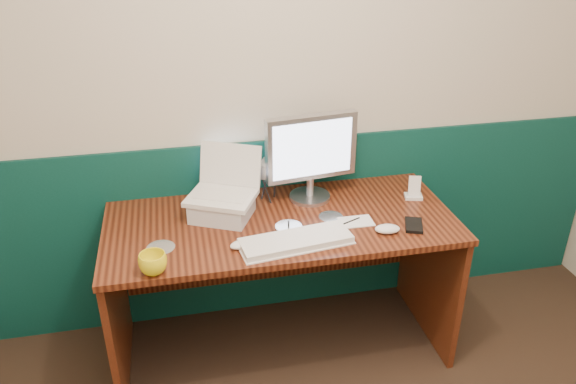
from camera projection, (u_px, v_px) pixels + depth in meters
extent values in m
cube|color=beige|center=(295.00, 89.00, 2.69)|extent=(3.50, 0.04, 2.50)
cube|color=#07332D|center=(294.00, 225.00, 3.02)|extent=(3.48, 0.02, 1.00)
cube|color=#321209|center=(282.00, 287.00, 2.74)|extent=(1.60, 0.70, 0.75)
cube|color=silver|center=(222.00, 208.00, 2.58)|extent=(0.33, 0.31, 0.09)
cube|color=white|center=(296.00, 242.00, 2.38)|extent=(0.49, 0.22, 0.03)
ellipsoid|color=white|center=(387.00, 229.00, 2.46)|extent=(0.12, 0.08, 0.04)
ellipsoid|color=silver|center=(241.00, 244.00, 2.36)|extent=(0.11, 0.08, 0.03)
imported|color=yellow|center=(153.00, 263.00, 2.18)|extent=(0.15, 0.15, 0.09)
cylinder|color=silver|center=(289.00, 228.00, 2.48)|extent=(0.12, 0.12, 0.02)
cylinder|color=#AFB6BF|center=(161.00, 247.00, 2.36)|extent=(0.12, 0.12, 0.00)
cylinder|color=silver|center=(331.00, 217.00, 2.60)|extent=(0.11, 0.11, 0.00)
cylinder|color=black|center=(348.00, 222.00, 2.54)|extent=(0.13, 0.06, 0.01)
cube|color=white|center=(356.00, 222.00, 2.55)|extent=(0.16, 0.11, 0.00)
cube|color=white|center=(413.00, 196.00, 2.76)|extent=(0.10, 0.08, 0.02)
cube|color=white|center=(414.00, 186.00, 2.74)|extent=(0.06, 0.04, 0.10)
cube|color=black|center=(414.00, 225.00, 2.52)|extent=(0.12, 0.15, 0.01)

